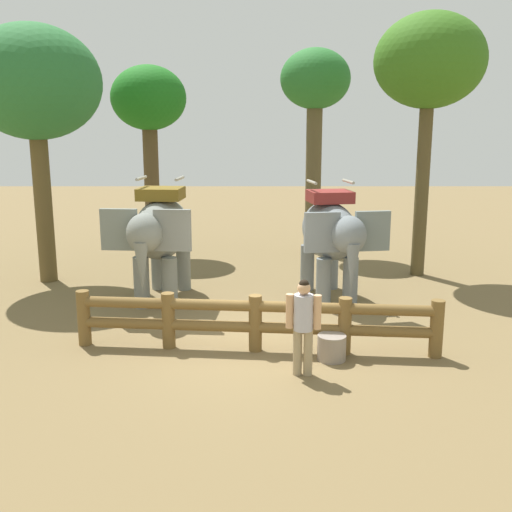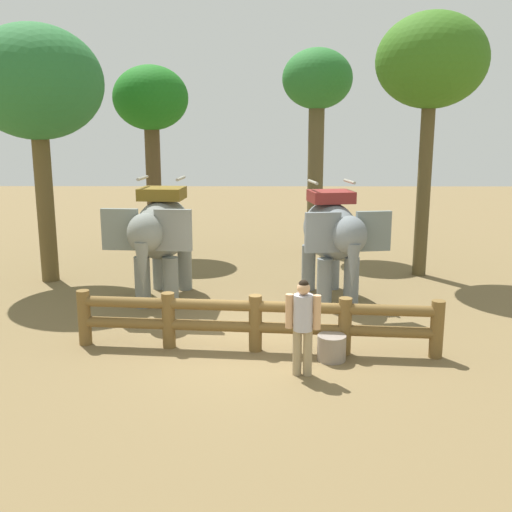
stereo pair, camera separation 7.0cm
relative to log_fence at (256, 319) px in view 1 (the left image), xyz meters
The scene contains 10 objects.
ground_plane 0.64m from the log_fence, 90.00° to the left, with size 60.00×60.00×0.00m, color brown.
log_fence is the anchor object (origin of this frame).
elephant_near_left 4.03m from the log_fence, 124.48° to the left, with size 1.92×3.38×2.89m.
elephant_center 3.83m from the log_fence, 61.63° to the left, with size 1.91×3.33×2.81m.
tourist_woman_in_black 1.38m from the log_fence, 54.09° to the right, with size 0.57×0.36×1.63m.
tree_far_left 10.09m from the log_fence, 78.18° to the left, with size 2.18×2.18×6.39m.
tree_back_center 8.79m from the log_fence, 51.84° to the left, with size 2.86×2.86×6.89m.
tree_far_right 10.08m from the log_fence, 110.93° to the left, with size 2.32×2.32×5.86m.
tree_deep_back 8.67m from the log_fence, 137.55° to the left, with size 3.33×3.33×6.51m.
feed_bucket 1.46m from the log_fence, 18.05° to the right, with size 0.50×0.50×0.45m.
Camera 1 is at (0.01, -10.53, 4.05)m, focal length 41.78 mm.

